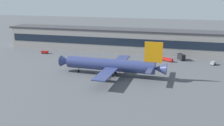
# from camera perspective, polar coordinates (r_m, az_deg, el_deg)

# --- Properties ---
(ground_plane) EXTENTS (600.00, 600.00, 0.00)m
(ground_plane) POSITION_cam_1_polar(r_m,az_deg,el_deg) (125.19, -1.20, -2.62)
(ground_plane) COLOR #4C4F54
(terminal_building) EXTENTS (175.35, 17.43, 15.18)m
(terminal_building) POSITION_cam_1_polar(r_m,az_deg,el_deg) (175.40, 3.92, 5.07)
(terminal_building) COLOR #9E9993
(terminal_building) RESTS_ON ground_plane
(airliner) EXTENTS (53.08, 44.98, 17.37)m
(airliner) POSITION_cam_1_polar(r_m,az_deg,el_deg) (123.04, -0.10, -0.44)
(airliner) COLOR navy
(airliner) RESTS_ON ground_plane
(follow_me_car) EXTENTS (4.53, 2.30, 1.85)m
(follow_me_car) POSITION_cam_1_polar(r_m,az_deg,el_deg) (174.89, -14.73, 2.39)
(follow_me_car) COLOR red
(follow_me_car) RESTS_ON ground_plane
(belt_loader) EXTENTS (6.59, 4.78, 1.95)m
(belt_loader) POSITION_cam_1_polar(r_m,az_deg,el_deg) (153.02, 12.27, 0.78)
(belt_loader) COLOR red
(belt_loader) RESTS_ON ground_plane
(baggage_tug) EXTENTS (3.41, 4.12, 1.85)m
(baggage_tug) POSITION_cam_1_polar(r_m,az_deg,el_deg) (152.89, 21.57, 0.02)
(baggage_tug) COLOR gray
(baggage_tug) RESTS_ON ground_plane
(stair_truck) EXTENTS (4.88, 6.43, 3.55)m
(stair_truck) POSITION_cam_1_polar(r_m,az_deg,el_deg) (158.12, 15.14, 1.37)
(stair_truck) COLOR black
(stair_truck) RESTS_ON ground_plane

